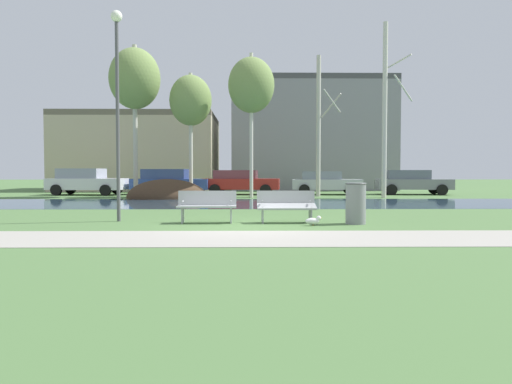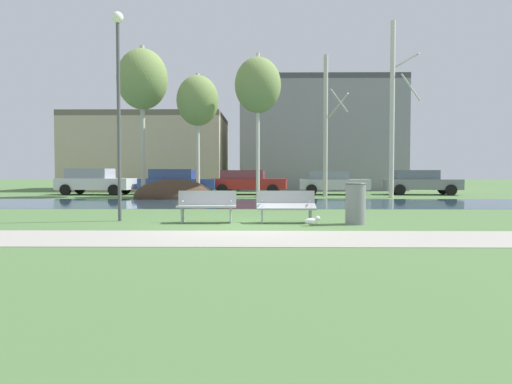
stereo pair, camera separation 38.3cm
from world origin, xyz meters
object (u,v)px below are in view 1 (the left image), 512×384
at_px(bench_right, 286,205).
at_px(streetlamp, 117,83).
at_px(parked_wagon_fourth_silver, 325,182).
at_px(parked_van_nearest_white, 86,181).
at_px(bench_left, 207,206).
at_px(parked_suv_fifth_grey, 412,182).
at_px(parked_sedan_second_blue, 170,181).
at_px(seagull, 313,221).
at_px(trash_bin, 356,203).
at_px(parked_hatch_third_red, 240,182).

distance_m(bench_right, streetlamp, 5.80).
bearing_deg(parked_wagon_fourth_silver, parked_van_nearest_white, -179.09).
xyz_separation_m(bench_left, parked_suv_fifth_grey, (10.93, 16.10, 0.30)).
distance_m(parked_sedan_second_blue, parked_suv_fifth_grey, 14.57).
bearing_deg(seagull, parked_suv_fifth_grey, 64.31).
xyz_separation_m(trash_bin, seagull, (-1.19, -0.43, -0.44)).
height_order(trash_bin, parked_suv_fifth_grey, parked_suv_fifth_grey).
distance_m(bench_left, seagull, 2.94).
bearing_deg(parked_hatch_third_red, bench_right, -84.54).
bearing_deg(bench_right, parked_sedan_second_blue, 109.52).
height_order(parked_hatch_third_red, parked_wagon_fourth_silver, parked_hatch_third_red).
xyz_separation_m(trash_bin, parked_van_nearest_white, (-12.52, 16.23, 0.25)).
bearing_deg(streetlamp, parked_van_nearest_white, 111.23).
height_order(bench_right, parked_wagon_fourth_silver, parked_wagon_fourth_silver).
distance_m(seagull, streetlamp, 6.61).
bearing_deg(parked_wagon_fourth_silver, streetlamp, -117.75).
bearing_deg(seagull, bench_left, 164.46).
relative_size(bench_left, parked_wagon_fourth_silver, 0.38).
distance_m(streetlamp, parked_wagon_fourth_silver, 17.99).
bearing_deg(seagull, streetlamp, 167.18).
xyz_separation_m(bench_right, parked_sedan_second_blue, (-5.81, 16.37, 0.33)).
xyz_separation_m(parked_sedan_second_blue, parked_suv_fifth_grey, (14.57, -0.27, -0.02)).
xyz_separation_m(bench_left, streetlamp, (-2.52, 0.43, 3.38)).
xyz_separation_m(bench_left, seagull, (2.81, -0.78, -0.34)).
relative_size(streetlamp, parked_wagon_fourth_silver, 1.37).
xyz_separation_m(bench_left, trash_bin, (4.00, -0.35, 0.10)).
relative_size(trash_bin, parked_wagon_fourth_silver, 0.26).
relative_size(trash_bin, parked_suv_fifth_grey, 0.24).
distance_m(streetlamp, parked_sedan_second_blue, 16.27).
relative_size(bench_right, parked_suv_fifth_grey, 0.36).
bearing_deg(parked_hatch_third_red, bench_left, -92.15).
bearing_deg(parked_hatch_third_red, parked_suv_fifth_grey, -1.15).
bearing_deg(bench_right, seagull, -50.71).
distance_m(parked_sedan_second_blue, parked_hatch_third_red, 4.25).
relative_size(bench_left, parked_hatch_third_red, 0.34).
xyz_separation_m(trash_bin, parked_suv_fifth_grey, (6.94, 16.45, 0.21)).
bearing_deg(streetlamp, bench_left, -9.71).
height_order(seagull, parked_van_nearest_white, parked_van_nearest_white).
height_order(bench_left, parked_suv_fifth_grey, parked_suv_fifth_grey).
distance_m(trash_bin, parked_hatch_third_red, 17.00).
relative_size(streetlamp, parked_sedan_second_blue, 1.22).
bearing_deg(parked_hatch_third_red, trash_bin, -78.52).
height_order(bench_left, trash_bin, trash_bin).
height_order(bench_left, bench_right, same).
height_order(trash_bin, parked_sedan_second_blue, parked_sedan_second_blue).
bearing_deg(streetlamp, parked_sedan_second_blue, 94.02).
bearing_deg(streetlamp, parked_wagon_fourth_silver, 62.25).
height_order(parked_sedan_second_blue, parked_hatch_third_red, parked_sedan_second_blue).
distance_m(trash_bin, streetlamp, 7.34).
bearing_deg(streetlamp, bench_right, -5.25).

